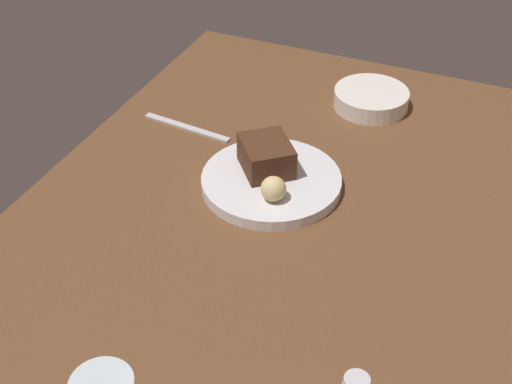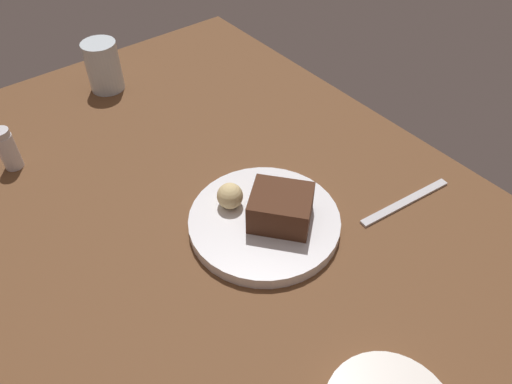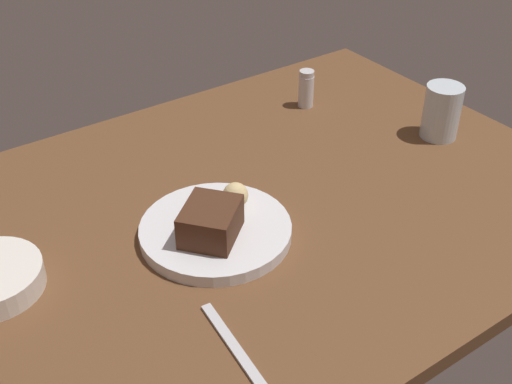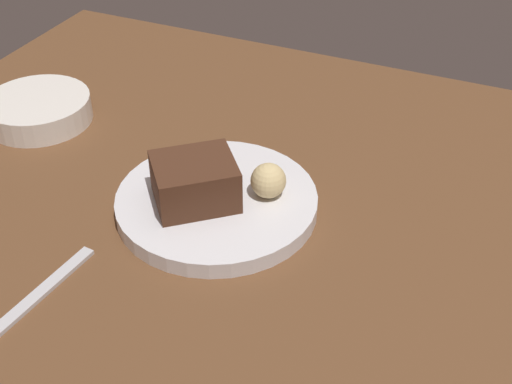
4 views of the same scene
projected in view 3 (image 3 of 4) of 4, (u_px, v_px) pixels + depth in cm
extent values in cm
cube|color=brown|center=(245.00, 215.00, 113.08)|extent=(120.00, 84.00, 3.00)
cylinder|color=silver|center=(216.00, 231.00, 105.34)|extent=(24.35, 24.35, 2.07)
cube|color=#472819|center=(211.00, 222.00, 101.15)|extent=(12.38, 12.22, 5.41)
sphere|color=#DBC184|center=(235.00, 195.00, 107.93)|extent=(4.26, 4.26, 4.26)
cylinder|color=silver|center=(306.00, 91.00, 140.78)|extent=(3.28, 3.28, 6.96)
cylinder|color=silver|center=(307.00, 74.00, 138.45)|extent=(3.11, 3.11, 1.20)
cylinder|color=silver|center=(442.00, 112.00, 129.12)|extent=(7.30, 7.30, 10.81)
cube|color=silver|center=(237.00, 351.00, 85.86)|extent=(3.33, 19.04, 0.50)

